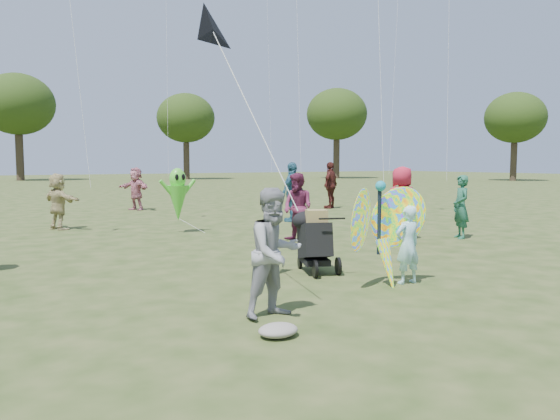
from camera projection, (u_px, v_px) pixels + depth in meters
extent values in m
plane|color=#51592B|center=(345.00, 291.00, 8.02)|extent=(160.00, 160.00, 0.00)
imported|color=#A7E2EC|center=(408.00, 245.00, 8.49)|extent=(0.47, 0.32, 1.23)
imported|color=gray|center=(275.00, 253.00, 6.64)|extent=(0.84, 0.69, 1.59)
ellipsoid|color=gray|center=(278.00, 330.00, 5.93)|extent=(0.45, 0.37, 0.14)
imported|color=#BD1E37|center=(402.00, 204.00, 13.11)|extent=(1.00, 0.79, 1.79)
imported|color=#2D627D|center=(293.00, 192.00, 17.35)|extent=(1.20, 0.88, 1.89)
imported|color=tan|center=(58.00, 201.00, 15.27)|extent=(0.98, 1.54, 1.59)
imported|color=#662241|center=(298.00, 207.00, 12.95)|extent=(0.80, 0.93, 1.64)
imported|color=#215A42|center=(461.00, 207.00, 13.51)|extent=(0.60, 0.68, 1.58)
imported|color=#4B1C19|center=(331.00, 185.00, 22.26)|extent=(1.20, 0.95, 1.90)
imported|color=#B9697A|center=(136.00, 189.00, 21.48)|extent=(1.09, 1.64, 1.69)
cube|color=black|center=(315.00, 241.00, 9.31)|extent=(0.76, 0.97, 0.71)
cube|color=black|center=(315.00, 260.00, 9.34)|extent=(0.65, 0.79, 0.10)
ellipsoid|color=black|center=(306.00, 221.00, 9.49)|extent=(0.51, 0.45, 0.33)
cylinder|color=black|center=(315.00, 269.00, 8.92)|extent=(0.16, 0.30, 0.30)
cylinder|color=black|center=(338.00, 266.00, 9.18)|extent=(0.16, 0.30, 0.30)
cylinder|color=black|center=(300.00, 262.00, 9.73)|extent=(0.13, 0.22, 0.22)
cylinder|color=black|center=(332.00, 219.00, 8.87)|extent=(0.42, 0.20, 0.03)
cube|color=#A68E50|center=(316.00, 218.00, 9.23)|extent=(0.42, 0.39, 0.26)
ellipsoid|color=#FA2742|center=(361.00, 220.00, 8.11)|extent=(0.98, 0.71, 1.24)
ellipsoid|color=#FA2742|center=(398.00, 217.00, 8.51)|extent=(0.98, 0.71, 1.24)
cylinder|color=black|center=(379.00, 222.00, 8.33)|extent=(0.06, 0.06, 1.00)
cone|color=#FA2742|center=(389.00, 268.00, 8.27)|extent=(0.36, 0.49, 0.93)
sphere|color=teal|center=(381.00, 186.00, 8.26)|extent=(0.16, 0.16, 0.16)
cone|color=black|center=(212.00, 30.00, 7.56)|extent=(0.89, 0.62, 0.81)
cylinder|color=silver|center=(253.00, 116.00, 7.23)|extent=(0.54, 1.39, 2.45)
cone|color=#4DCC30|center=(178.00, 203.00, 14.53)|extent=(0.56, 0.56, 0.95)
ellipsoid|color=#4DCC30|center=(178.00, 179.00, 14.48)|extent=(0.44, 0.39, 0.57)
ellipsoid|color=black|center=(177.00, 177.00, 14.27)|extent=(0.10, 0.05, 0.17)
ellipsoid|color=black|center=(183.00, 177.00, 14.37)|extent=(0.10, 0.05, 0.17)
cylinder|color=#4DCC30|center=(167.00, 189.00, 14.34)|extent=(0.43, 0.10, 0.49)
cylinder|color=#4DCC30|center=(188.00, 188.00, 14.66)|extent=(0.43, 0.10, 0.49)
cylinder|color=silver|center=(192.00, 226.00, 14.58)|extent=(0.61, 0.41, 0.41)
cylinder|color=#3A2D21|center=(20.00, 158.00, 55.35)|extent=(0.77, 0.77, 4.62)
ellipsoid|color=#2B4214|center=(18.00, 104.00, 54.87)|extent=(7.26, 7.26, 6.17)
cylinder|color=#3A2D21|center=(186.00, 161.00, 59.59)|extent=(0.66, 0.67, 3.99)
ellipsoid|color=#2B4214|center=(186.00, 118.00, 59.18)|extent=(6.27, 6.27, 5.33)
cylinder|color=#3A2D21|center=(336.00, 159.00, 62.94)|extent=(0.73, 0.73, 4.41)
ellipsoid|color=#2B4214|center=(337.00, 114.00, 62.48)|extent=(6.93, 6.93, 5.89)
cylinder|color=#3A2D21|center=(514.00, 162.00, 54.72)|extent=(0.63, 0.63, 3.78)
ellipsoid|color=#2B4214|center=(515.00, 118.00, 54.33)|extent=(5.94, 5.94, 5.05)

